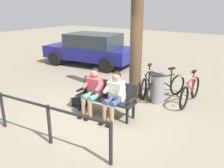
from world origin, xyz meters
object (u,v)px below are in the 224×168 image
Objects in this scene: bench at (107,95)px; tree_trunk at (136,38)px; person_companion at (93,89)px; parked_car at (91,48)px; bicycle_purple at (190,91)px; person_reading at (114,94)px; bicycle_silver at (166,87)px; bicycle_red at (148,83)px; litter_bin at (157,88)px; handbag at (77,103)px.

bench is 1.90m from tree_trunk.
parked_car reaches higher than person_companion.
bicycle_purple is 5.65m from parked_car.
person_reading is 1.93m from tree_trunk.
bicycle_silver is 0.97× the size of bicycle_red.
litter_bin is at bearing -108.74° from person_reading.
handbag is 4.93m from parked_car.
person_companion is (0.31, 0.18, 0.16)m from bench.
parked_car is (2.77, -4.03, 0.65)m from handbag.
litter_bin is (-0.43, -1.58, -0.24)m from person_reading.
tree_trunk is at bearing -95.57° from bench.
parked_car is at bearing -55.49° from handbag.
person_companion is 0.83m from handbag.
person_reading is (-0.33, 0.14, 0.16)m from bench.
person_reading and person_companion have the same top height.
tree_trunk is 2.16m from bicycle_purple.
tree_trunk is at bearing 4.44° from litter_bin.
bicycle_purple is 1.05× the size of bicycle_silver.
handbag is 2.47m from tree_trunk.
person_companion is at bearing -27.65° from bicycle_red.
person_reading is at bearing 74.85° from litter_bin.
handbag is at bearing 4.90° from bench.
bicycle_purple is (-0.81, -0.46, -0.07)m from litter_bin.
bicycle_purple is (-1.57, -1.89, -0.15)m from bench.
parked_car is (4.03, -4.03, 0.11)m from person_reading.
litter_bin is 0.20× the size of parked_car.
bicycle_red is (-1.16, -2.04, 0.24)m from handbag.
tree_trunk reaches higher than person_companion.
litter_bin is 0.51× the size of bicycle_purple.
bicycle_red reaches higher than bench.
person_companion is 5.30m from parked_car.
handbag is (0.94, 0.14, -0.39)m from bench.
bench is at bearing -171.50° from handbag.
parked_car reaches higher than person_reading.
litter_bin is 0.53× the size of bicycle_silver.
handbag is 0.08× the size of tree_trunk.
bench is at bearing -19.98° from bicycle_red.
bicycle_purple is at bearing 76.44° from bicycle_red.
person_reading is 1.65m from litter_bin.
person_companion is 0.33× the size of tree_trunk.
tree_trunk is at bearing 139.14° from parked_car.
bench is 1.92m from bicycle_red.
person_reading is 0.73× the size of bicycle_red.
parked_car is at bearing -28.80° from litter_bin.
person_companion reaches higher than bench.
bicycle_purple is at bearing -124.93° from person_reading.
bicycle_silver is at bearing -108.50° from person_reading.
bench is 5.42× the size of handbag.
person_reading is at bearing 4.38° from bicycle_silver.
tree_trunk is 2.15× the size of bicycle_purple.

